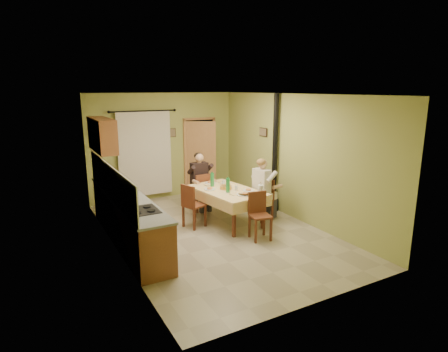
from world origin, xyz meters
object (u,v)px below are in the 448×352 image
dining_table (227,206)px  chair_near (260,225)px  chair_left (194,214)px  man_right (263,182)px  chair_far (200,199)px  man_far (200,175)px  stove_flue (274,169)px  chair_right (263,207)px

dining_table → chair_near: chair_near is taller
chair_left → man_right: man_right is taller
dining_table → chair_far: size_ratio=2.02×
man_far → dining_table: bearing=-83.7°
chair_left → man_far: (0.60, 0.96, 0.59)m
chair_far → man_far: 0.59m
dining_table → chair_near: size_ratio=2.01×
chair_far → stove_flue: (1.56, -0.85, 0.74)m
dining_table → chair_left: (-0.75, 0.12, -0.09)m
dining_table → chair_left: size_ratio=1.97×
chair_near → man_right: bearing=-116.8°
man_far → man_right: 1.60m
chair_far → chair_left: (-0.60, -0.94, 0.00)m
man_far → chair_near: bearing=-84.7°
chair_right → man_far: 1.71m
dining_table → chair_far: chair_far is taller
dining_table → chair_right: (0.79, -0.22, -0.09)m
chair_left → man_right: size_ratio=0.68×
chair_far → chair_left: 1.12m
chair_far → man_far: size_ratio=0.67×
chair_left → man_right: 1.68m
chair_far → stove_flue: 1.93m
man_right → man_far: bearing=27.0°
dining_table → chair_right: bearing=-23.6°
man_right → dining_table: bearing=65.5°
chair_right → man_right: man_right is taller
chair_right → stove_flue: 1.06m
chair_far → man_right: bearing=-55.9°
dining_table → man_right: bearing=-24.0°
chair_right → stove_flue: bearing=-63.2°
chair_near → stove_flue: (1.30, 1.33, 0.74)m
chair_right → dining_table: bearing=65.8°
stove_flue → dining_table: bearing=-171.4°
chair_near → man_right: size_ratio=0.67×
chair_left → chair_near: bearing=15.4°
chair_right → man_right: 0.59m
dining_table → chair_far: bearing=90.2°
man_far → stove_flue: bearing=-30.6°
chair_near → chair_left: bearing=-45.0°
chair_far → man_right: 1.70m
chair_left → dining_table: bearing=61.2°
chair_left → man_right: (1.53, -0.35, 0.59)m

